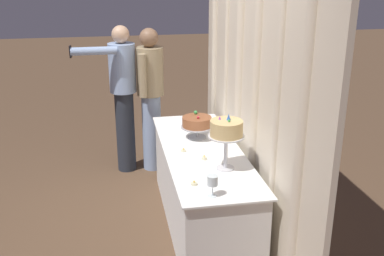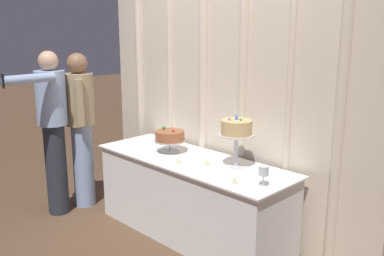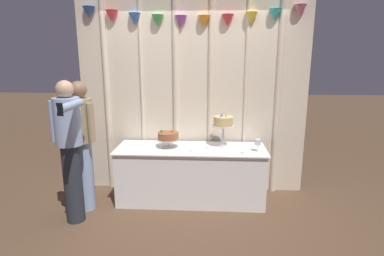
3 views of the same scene
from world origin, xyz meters
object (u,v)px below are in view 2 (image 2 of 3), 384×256
cake_table (192,198)px  tealight_near_left (207,164)px  guest_man_dark_suit (81,123)px  cake_display_nearright (236,130)px  cake_display_nearleft (170,137)px  wine_glass (264,171)px  tealight_near_right (234,182)px  guest_girl_blue_dress (52,125)px  tealight_far_left (179,162)px

cake_table → tealight_near_left: bearing=-6.9°
tealight_near_left → guest_man_dark_suit: bearing=-169.0°
cake_table → cake_display_nearright: (0.42, 0.10, 0.69)m
tealight_near_left → cake_display_nearleft: bearing=176.0°
cake_display_nearleft → wine_glass: size_ratio=1.88×
cake_display_nearright → guest_man_dark_suit: (-1.74, -0.43, -0.15)m
wine_glass → tealight_near_left: (-0.64, 0.07, -0.11)m
wine_glass → tealight_near_right: 0.24m
wine_glass → guest_girl_blue_dress: size_ratio=0.10×
tealight_far_left → guest_girl_blue_dress: 1.44m
cake_table → tealight_far_left: 0.41m
tealight_near_left → guest_man_dark_suit: guest_man_dark_suit is taller
wine_glass → tealight_far_left: wine_glass is taller
cake_display_nearright → guest_girl_blue_dress: (-1.76, -0.73, -0.13)m
cake_display_nearleft → tealight_far_left: (0.31, -0.18, -0.14)m
cake_display_nearleft → cake_display_nearright: cake_display_nearright is taller
wine_glass → tealight_far_left: bearing=-175.1°
cake_display_nearleft → tealight_far_left: 0.38m
guest_man_dark_suit → tealight_near_left: bearing=11.0°
cake_table → tealight_far_left: (0.01, -0.17, 0.38)m
tealight_far_left → tealight_near_right: tealight_near_right is taller
cake_display_nearleft → guest_girl_blue_dress: size_ratio=0.18×
cake_display_nearleft → guest_girl_blue_dress: (-1.04, -0.64, 0.05)m
guest_man_dark_suit → wine_glass: bearing=5.9°
guest_girl_blue_dress → cake_display_nearright: bearing=22.7°
tealight_near_right → wine_glass: bearing=26.6°
cake_table → wine_glass: (0.85, -0.10, 0.49)m
cake_display_nearright → tealight_far_left: cake_display_nearright is taller
wine_glass → guest_girl_blue_dress: bearing=-166.3°
cake_display_nearright → wine_glass: cake_display_nearright is taller
cake_display_nearright → cake_display_nearleft: bearing=-172.6°
cake_display_nearleft → tealight_near_left: 0.53m
tealight_far_left → wine_glass: bearing=4.9°
wine_glass → tealight_near_right: (-0.20, -0.10, -0.11)m
cake_display_nearleft → tealight_near_right: cake_display_nearleft is taller
cake_table → guest_girl_blue_dress: (-1.34, -0.63, 0.57)m
cake_display_nearleft → tealight_near_left: (0.51, -0.04, -0.14)m
guest_girl_blue_dress → wine_glass: bearing=13.7°
cake_table → guest_girl_blue_dress: guest_girl_blue_dress is taller
cake_display_nearleft → tealight_near_left: bearing=-4.0°
cake_table → tealight_near_right: size_ratio=40.88×
cake_display_nearright → guest_man_dark_suit: bearing=-166.3°
wine_glass → cake_display_nearright: bearing=155.1°
cake_display_nearleft → cake_table: bearing=-2.0°
guest_man_dark_suit → guest_girl_blue_dress: size_ratio=0.98×
cake_table → tealight_near_left: size_ratio=44.07×
cake_display_nearright → guest_girl_blue_dress: size_ratio=0.27×
tealight_far_left → tealight_near_left: (0.20, 0.14, 0.00)m
tealight_far_left → guest_girl_blue_dress: size_ratio=0.03×
cake_display_nearright → wine_glass: 0.52m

